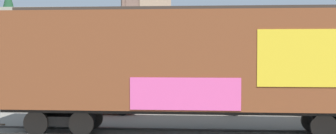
% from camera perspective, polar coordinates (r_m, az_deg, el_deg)
% --- Properties ---
extents(ground_plane, '(260.00, 260.00, 0.00)m').
position_cam_1_polar(ground_plane, '(16.30, 7.52, -8.84)').
color(ground_plane, slate).
extents(track, '(60.01, 4.11, 0.08)m').
position_cam_1_polar(track, '(16.41, -3.68, -8.62)').
color(track, '#4C4742').
rests_on(track, ground_plane).
extents(freight_car, '(15.02, 3.65, 4.75)m').
position_cam_1_polar(freight_car, '(15.95, 4.30, 0.70)').
color(freight_car, brown).
rests_on(freight_car, ground_plane).
extents(hillside, '(122.75, 43.32, 14.01)m').
position_cam_1_polar(hillside, '(81.24, 3.30, 3.26)').
color(hillside, gray).
rests_on(hillside, ground_plane).
extents(parked_car_red, '(4.20, 2.03, 1.62)m').
position_cam_1_polar(parked_car_red, '(21.82, -9.67, -3.94)').
color(parked_car_red, '#B21E1E').
rests_on(parked_car_red, ground_plane).
extents(parked_car_silver, '(4.68, 2.31, 1.68)m').
position_cam_1_polar(parked_car_silver, '(21.78, 4.46, -3.80)').
color(parked_car_silver, '#B7BABF').
rests_on(parked_car_silver, ground_plane).
extents(parked_car_tan, '(4.48, 2.40, 1.77)m').
position_cam_1_polar(parked_car_tan, '(22.57, 20.31, -3.60)').
color(parked_car_tan, '#9E8966').
rests_on(parked_car_tan, ground_plane).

